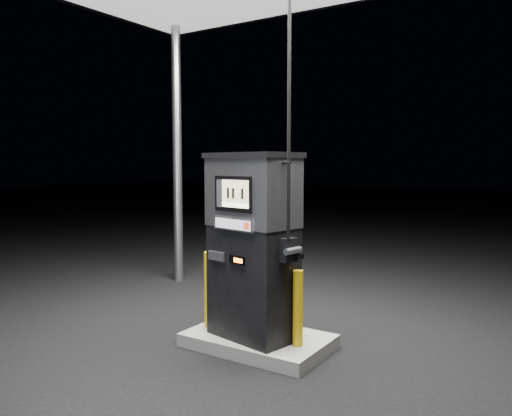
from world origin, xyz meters
The scene contains 5 objects.
ground centered at (0.00, 0.00, 0.00)m, with size 80.00×80.00×0.00m, color black.
pump_island centered at (0.00, 0.00, 0.07)m, with size 1.60×1.00×0.15m, color slate.
fuel_dispenser centered at (0.00, -0.10, 1.22)m, with size 1.20×0.81×4.31m.
bollard_left centered at (-0.65, -0.08, 0.60)m, with size 0.12×0.12×0.91m, color #C4970A.
bollard_right centered at (0.55, -0.07, 0.56)m, with size 0.11×0.11×0.82m, color #C4970A.
Camera 1 is at (3.02, -4.70, 2.10)m, focal length 35.00 mm.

